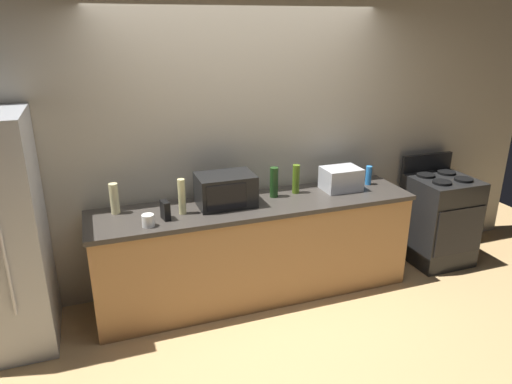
# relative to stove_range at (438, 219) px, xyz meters

# --- Properties ---
(ground_plane) EXTENTS (8.00, 8.00, 0.00)m
(ground_plane) POSITION_rel_stove_range_xyz_m (-2.00, -0.40, -0.46)
(ground_plane) COLOR tan
(back_wall) EXTENTS (6.40, 0.10, 2.70)m
(back_wall) POSITION_rel_stove_range_xyz_m (-2.00, 0.41, 0.89)
(back_wall) COLOR #B2A893
(back_wall) RESTS_ON ground_plane
(counter_run) EXTENTS (2.84, 0.64, 0.90)m
(counter_run) POSITION_rel_stove_range_xyz_m (-2.00, 0.00, -0.01)
(counter_run) COLOR #B27F4C
(counter_run) RESTS_ON ground_plane
(stove_range) EXTENTS (0.60, 0.61, 1.08)m
(stove_range) POSITION_rel_stove_range_xyz_m (0.00, 0.00, 0.00)
(stove_range) COLOR black
(stove_range) RESTS_ON ground_plane
(microwave) EXTENTS (0.48, 0.35, 0.27)m
(microwave) POSITION_rel_stove_range_xyz_m (-2.26, 0.05, 0.57)
(microwave) COLOR black
(microwave) RESTS_ON counter_run
(toaster_oven) EXTENTS (0.34, 0.26, 0.21)m
(toaster_oven) POSITION_rel_stove_range_xyz_m (-1.14, 0.06, 0.54)
(toaster_oven) COLOR #B7BABF
(toaster_oven) RESTS_ON counter_run
(cordless_phone) EXTENTS (0.07, 0.12, 0.15)m
(cordless_phone) POSITION_rel_stove_range_xyz_m (-2.79, -0.09, 0.51)
(cordless_phone) COLOR black
(cordless_phone) RESTS_ON counter_run
(bottle_spray_cleaner) EXTENTS (0.06, 0.06, 0.18)m
(bottle_spray_cleaner) POSITION_rel_stove_range_xyz_m (-0.82, 0.10, 0.53)
(bottle_spray_cleaner) COLOR #338CE5
(bottle_spray_cleaner) RESTS_ON counter_run
(bottle_hand_soap) EXTENTS (0.07, 0.07, 0.25)m
(bottle_hand_soap) POSITION_rel_stove_range_xyz_m (-3.16, 0.17, 0.57)
(bottle_hand_soap) COLOR beige
(bottle_hand_soap) RESTS_ON counter_run
(bottle_vinegar) EXTENTS (0.06, 0.06, 0.30)m
(bottle_vinegar) POSITION_rel_stove_range_xyz_m (-2.64, -0.02, 0.59)
(bottle_vinegar) COLOR beige
(bottle_vinegar) RESTS_ON counter_run
(bottle_olive_oil) EXTENTS (0.07, 0.07, 0.27)m
(bottle_olive_oil) POSITION_rel_stove_range_xyz_m (-1.57, 0.12, 0.57)
(bottle_olive_oil) COLOR #4C6B19
(bottle_olive_oil) RESTS_ON counter_run
(bottle_wine) EXTENTS (0.07, 0.07, 0.27)m
(bottle_wine) POSITION_rel_stove_range_xyz_m (-1.80, 0.09, 0.57)
(bottle_wine) COLOR #1E3F19
(bottle_wine) RESTS_ON counter_run
(mug_white) EXTENTS (0.09, 0.09, 0.10)m
(mug_white) POSITION_rel_stove_range_xyz_m (-2.94, -0.19, 0.49)
(mug_white) COLOR white
(mug_white) RESTS_ON counter_run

